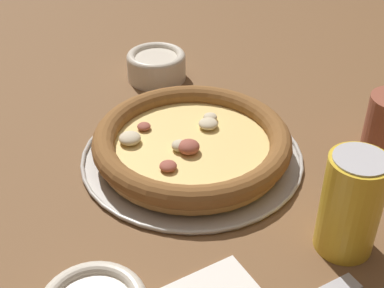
{
  "coord_description": "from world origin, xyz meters",
  "views": [
    {
      "loc": [
        0.43,
        -0.42,
        0.45
      ],
      "look_at": [
        0.0,
        0.0,
        0.02
      ],
      "focal_mm": 50.0,
      "sensor_mm": 36.0,
      "label": 1
    }
  ],
  "objects_px": {
    "pizza_tray": "(192,156)",
    "beverage_can": "(351,204)",
    "pizza": "(192,142)",
    "bowl_near": "(156,65)"
  },
  "relations": [
    {
      "from": "pizza",
      "to": "bowl_near",
      "type": "height_order",
      "value": "bowl_near"
    },
    {
      "from": "bowl_near",
      "to": "beverage_can",
      "type": "xyz_separation_m",
      "value": [
        0.45,
        -0.11,
        0.04
      ]
    },
    {
      "from": "pizza",
      "to": "bowl_near",
      "type": "relative_size",
      "value": 2.69
    },
    {
      "from": "pizza_tray",
      "to": "beverage_can",
      "type": "distance_m",
      "value": 0.25
    },
    {
      "from": "pizza",
      "to": "beverage_can",
      "type": "xyz_separation_m",
      "value": [
        0.24,
        0.01,
        0.03
      ]
    },
    {
      "from": "pizza_tray",
      "to": "pizza",
      "type": "xyz_separation_m",
      "value": [
        -0.0,
        -0.0,
        0.02
      ]
    },
    {
      "from": "pizza_tray",
      "to": "beverage_can",
      "type": "relative_size",
      "value": 2.49
    },
    {
      "from": "bowl_near",
      "to": "beverage_can",
      "type": "distance_m",
      "value": 0.47
    },
    {
      "from": "pizza_tray",
      "to": "beverage_can",
      "type": "bearing_deg",
      "value": 2.28
    },
    {
      "from": "pizza",
      "to": "beverage_can",
      "type": "height_order",
      "value": "beverage_can"
    }
  ]
}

